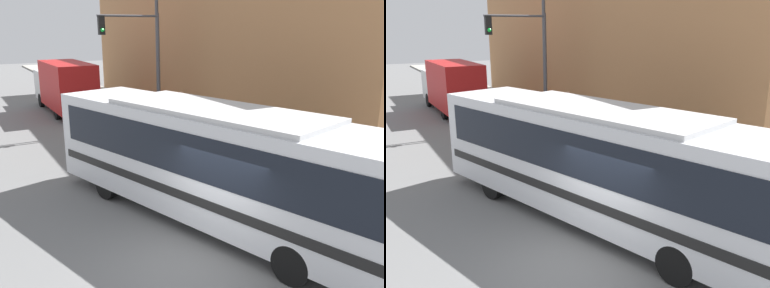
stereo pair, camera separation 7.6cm
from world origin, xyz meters
The scene contains 11 objects.
ground_plane centered at (0.00, 0.00, 0.00)m, with size 120.00×120.00×0.00m, color slate.
sidewalk centered at (5.92, 20.00, 0.08)m, with size 2.84×70.00×0.16m.
building_facade centered at (10.34, 14.87, 4.50)m, with size 6.00×27.74×8.99m.
city_bus centered at (1.49, 1.60, 1.88)m, with size 5.59×11.79×3.27m.
delivery_truck centered at (1.81, 19.68, 1.73)m, with size 2.28×8.00×3.20m.
fire_hydrant centered at (5.10, 2.05, 0.50)m, with size 0.25×0.34×0.69m.
traffic_light_pole centered at (4.19, 13.01, 4.11)m, with size 3.28×0.35×5.81m.
parking_meter centered at (5.10, 10.42, 1.02)m, with size 0.14×0.14×1.27m.
street_lamp centered at (5.04, 13.32, 4.26)m, with size 2.37×0.28×6.91m.
pedestrian_near_corner centered at (6.09, 12.09, 1.10)m, with size 0.34×0.34×1.84m.
pedestrian_mid_block centered at (5.87, 4.70, 1.06)m, with size 0.34×0.34×1.77m.
Camera 2 is at (-4.45, -7.74, 5.33)m, focal length 40.00 mm.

